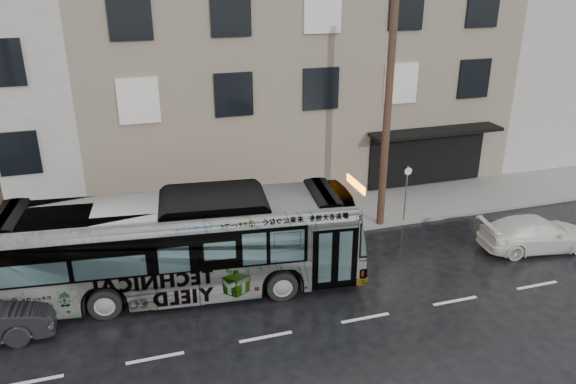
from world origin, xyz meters
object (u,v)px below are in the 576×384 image
at_px(bus, 179,245).
at_px(utility_pole_front, 387,118).
at_px(sign_post, 406,193).
at_px(white_sedan, 536,233).

bearing_deg(bus, utility_pole_front, -67.49).
relative_size(sign_post, bus, 0.20).
distance_m(sign_post, bus, 9.92).
bearing_deg(white_sedan, sign_post, 54.44).
height_order(utility_pole_front, white_sedan, utility_pole_front).
distance_m(utility_pole_front, white_sedan, 7.20).
height_order(utility_pole_front, bus, utility_pole_front).
height_order(utility_pole_front, sign_post, utility_pole_front).
xyz_separation_m(utility_pole_front, sign_post, (1.10, 0.00, -3.30)).
relative_size(utility_pole_front, bus, 0.74).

